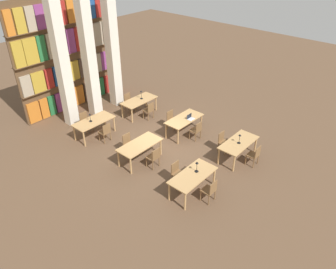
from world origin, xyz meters
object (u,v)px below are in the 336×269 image
at_px(reading_table_5, 139,102).
at_px(chair_11, 129,101).
at_px(chair_4, 154,157).
at_px(desk_lamp_2, 90,116).
at_px(desk_lamp_0, 197,165).
at_px(reading_table_1, 238,144).
at_px(reading_table_2, 140,146).
at_px(chair_5, 129,143).
at_px(chair_8, 105,132).
at_px(desk_lamp_1, 240,137).
at_px(laptop, 190,118).
at_px(desk_lamp_3, 141,93).
at_px(pillar_left, 62,63).
at_px(chair_6, 196,130).
at_px(chair_0, 210,190).
at_px(reading_table_0, 193,177).
at_px(reading_table_3, 184,120).
at_px(reading_table_4, 94,122).
at_px(chair_1, 177,173).
at_px(chair_10, 149,110).
at_px(chair_2, 254,155).
at_px(pillar_center, 88,55).
at_px(chair_7, 172,119).
at_px(chair_3, 223,141).
at_px(pillar_right, 112,48).
at_px(chair_9, 85,121).

bearing_deg(reading_table_5, chair_11, 92.68).
bearing_deg(chair_4, desk_lamp_2, 93.38).
xyz_separation_m(desk_lamp_0, reading_table_1, (2.58, -0.13, -0.37)).
xyz_separation_m(reading_table_2, chair_5, (0.05, 0.71, -0.21)).
xyz_separation_m(chair_8, chair_11, (2.68, 1.40, 0.00)).
height_order(desk_lamp_1, laptop, desk_lamp_1).
bearing_deg(chair_5, desk_lamp_3, -143.39).
distance_m(pillar_left, chair_6, 6.50).
xyz_separation_m(chair_0, laptop, (2.97, 3.17, 0.34)).
distance_m(chair_8, desk_lamp_3, 3.03).
xyz_separation_m(reading_table_0, desk_lamp_3, (3.00, 5.53, 0.39)).
xyz_separation_m(reading_table_3, reading_table_4, (-2.77, 2.86, 0.00)).
xyz_separation_m(reading_table_3, reading_table_5, (-0.03, 2.84, 0.00)).
bearing_deg(reading_table_2, chair_11, 52.79).
relative_size(reading_table_0, chair_1, 2.07).
xyz_separation_m(desk_lamp_2, chair_10, (2.84, -0.77, -0.56)).
distance_m(chair_2, chair_4, 3.89).
relative_size(chair_5, chair_10, 1.00).
distance_m(chair_0, desk_lamp_3, 6.94).
bearing_deg(pillar_center, reading_table_4, -128.41).
xyz_separation_m(reading_table_2, chair_7, (2.72, 0.69, -0.21)).
distance_m(reading_table_0, chair_4, 2.02).
bearing_deg(chair_1, chair_10, -123.91).
bearing_deg(reading_table_2, pillar_left, 90.67).
height_order(chair_4, reading_table_5, chair_4).
bearing_deg(desk_lamp_3, chair_7, -94.53).
relative_size(desk_lamp_0, chair_7, 0.48).
bearing_deg(chair_3, reading_table_3, -90.38).
height_order(reading_table_3, chair_10, chair_10).
distance_m(chair_6, chair_7, 1.42).
height_order(pillar_right, desk_lamp_3, pillar_right).
distance_m(reading_table_4, chair_10, 2.82).
height_order(desk_lamp_1, chair_5, desk_lamp_1).
bearing_deg(pillar_right, chair_9, -159.46).
bearing_deg(reading_table_0, pillar_right, 68.50).
xyz_separation_m(pillar_right, desk_lamp_2, (-2.92, -1.71, -1.96)).
bearing_deg(chair_10, chair_6, -89.21).
relative_size(reading_table_0, chair_5, 2.07).
bearing_deg(chair_2, reading_table_5, 90.10).
bearing_deg(pillar_center, chair_3, -78.44).
relative_size(reading_table_1, chair_11, 2.07).
bearing_deg(chair_9, chair_4, 90.71).
height_order(reading_table_1, reading_table_2, same).
distance_m(chair_1, desk_lamp_0, 0.93).
bearing_deg(reading_table_1, desk_lamp_1, -145.30).
bearing_deg(chair_0, reading_table_0, 92.77).
xyz_separation_m(pillar_left, chair_5, (0.10, -3.88, -2.52)).
distance_m(pillar_right, desk_lamp_1, 7.70).
bearing_deg(chair_1, reading_table_3, -144.90).
bearing_deg(chair_0, chair_10, 63.45).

